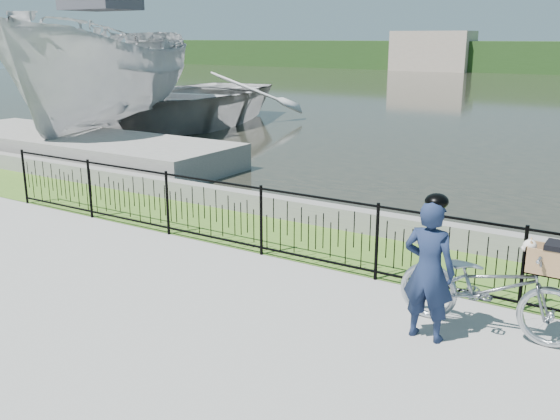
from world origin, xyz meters
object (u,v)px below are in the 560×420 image
Objects in this scene: cyclist at (429,268)px; boat_near at (106,79)px; dock at (78,147)px; bicycle_rig at (489,287)px; boat_far at (187,98)px.

boat_near reaches higher than cyclist.
boat_near is (-13.56, 7.67, 1.24)m from cyclist.
boat_near reaches higher than dock.
bicycle_rig reaches higher than dock.
boat_near is at bearing -81.30° from boat_far.
dock is 5.76× the size of cyclist.
boat_near reaches higher than boat_far.
cyclist is (12.23, -5.26, 0.51)m from dock.
cyclist is at bearing -135.26° from bicycle_rig.
cyclist is at bearing -29.49° from boat_near.
dock is 7.45m from boat_far.
dock is at bearing -73.96° from boat_far.
bicycle_rig is 15.89m from boat_near.
boat_far is (-14.28, 12.38, 0.21)m from cyclist.
boat_far reaches higher than bicycle_rig.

